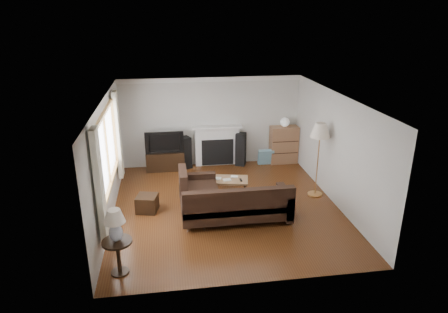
{
  "coord_description": "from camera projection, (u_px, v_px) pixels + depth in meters",
  "views": [
    {
      "loc": [
        -1.24,
        -8.03,
        4.19
      ],
      "look_at": [
        0.0,
        0.3,
        1.1
      ],
      "focal_mm": 32.0,
      "sensor_mm": 36.0,
      "label": 1
    }
  ],
  "objects": [
    {
      "name": "sectional_sofa",
      "position": [
        236.0,
        203.0,
        8.36
      ],
      "size": [
        2.48,
        1.81,
        0.8
      ],
      "primitive_type": "cube",
      "color": "black",
      "rests_on": "ground"
    },
    {
      "name": "curtain_near",
      "position": [
        100.0,
        188.0,
        6.66
      ],
      "size": [
        0.1,
        0.35,
        2.1
      ],
      "primitive_type": "cube",
      "color": "white",
      "rests_on": "room"
    },
    {
      "name": "room",
      "position": [
        226.0,
        155.0,
        8.64
      ],
      "size": [
        5.1,
        5.6,
        2.54
      ],
      "color": "#532B12",
      "rests_on": "ground"
    },
    {
      "name": "coffee_table",
      "position": [
        227.0,
        186.0,
        9.62
      ],
      "size": [
        1.1,
        0.74,
        0.4
      ],
      "primitive_type": "cube",
      "rotation": [
        0.0,
        0.0,
        -0.2
      ],
      "color": "#956D47",
      "rests_on": "ground"
    },
    {
      "name": "globe_lamp",
      "position": [
        285.0,
        122.0,
        11.29
      ],
      "size": [
        0.26,
        0.26,
        0.26
      ],
      "primitive_type": "sphere",
      "color": "white",
      "rests_on": "bookshelf"
    },
    {
      "name": "tv_stand",
      "position": [
        165.0,
        160.0,
        11.1
      ],
      "size": [
        1.05,
        0.47,
        0.52
      ],
      "primitive_type": "cube",
      "color": "black",
      "rests_on": "ground"
    },
    {
      "name": "side_table",
      "position": [
        119.0,
        257.0,
        6.67
      ],
      "size": [
        0.5,
        0.5,
        0.63
      ],
      "primitive_type": "cube",
      "color": "black",
      "rests_on": "ground"
    },
    {
      "name": "curtain_far",
      "position": [
        118.0,
        135.0,
        9.48
      ],
      "size": [
        0.1,
        0.35,
        2.1
      ],
      "primitive_type": "cube",
      "color": "white",
      "rests_on": "room"
    },
    {
      "name": "fireplace",
      "position": [
        217.0,
        145.0,
        11.34
      ],
      "size": [
        1.4,
        0.26,
        1.15
      ],
      "primitive_type": "cube",
      "color": "white",
      "rests_on": "room"
    },
    {
      "name": "window",
      "position": [
        107.0,
        150.0,
        8.01
      ],
      "size": [
        0.12,
        2.74,
        1.54
      ],
      "primitive_type": "cube",
      "color": "olive",
      "rests_on": "room"
    },
    {
      "name": "bookshelf",
      "position": [
        284.0,
        145.0,
        11.52
      ],
      "size": [
        0.79,
        0.37,
        1.08
      ],
      "primitive_type": "cube",
      "color": "#895E3F",
      "rests_on": "ground"
    },
    {
      "name": "television",
      "position": [
        164.0,
        141.0,
        10.91
      ],
      "size": [
        1.04,
        0.14,
        0.6
      ],
      "primitive_type": "imported",
      "color": "black",
      "rests_on": "tv_stand"
    },
    {
      "name": "speaker_left",
      "position": [
        186.0,
        152.0,
        11.16
      ],
      "size": [
        0.35,
        0.38,
        0.9
      ],
      "primitive_type": "cube",
      "rotation": [
        0.0,
        0.0,
        0.42
      ],
      "color": "black",
      "rests_on": "ground"
    },
    {
      "name": "speaker_right",
      "position": [
        241.0,
        149.0,
        11.36
      ],
      "size": [
        0.36,
        0.39,
        0.94
      ],
      "primitive_type": "cube",
      "rotation": [
        0.0,
        0.0,
        -0.38
      ],
      "color": "black",
      "rests_on": "ground"
    },
    {
      "name": "footstool",
      "position": [
        147.0,
        203.0,
        8.81
      ],
      "size": [
        0.52,
        0.52,
        0.37
      ],
      "primitive_type": "cube",
      "rotation": [
        0.0,
        0.0,
        -0.22
      ],
      "color": "black",
      "rests_on": "ground"
    },
    {
      "name": "floor_lamp",
      "position": [
        318.0,
        160.0,
        9.33
      ],
      "size": [
        0.47,
        0.47,
        1.79
      ],
      "primitive_type": "cube",
      "rotation": [
        0.0,
        0.0,
        0.01
      ],
      "color": "#C58644",
      "rests_on": "ground"
    },
    {
      "name": "table_lamp",
      "position": [
        115.0,
        226.0,
        6.47
      ],
      "size": [
        0.35,
        0.35,
        0.57
      ],
      "primitive_type": "cube",
      "color": "silver",
      "rests_on": "side_table"
    }
  ]
}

